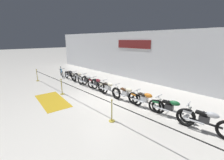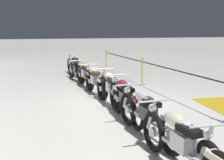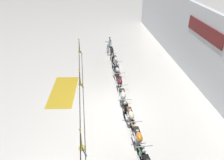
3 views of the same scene
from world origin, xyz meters
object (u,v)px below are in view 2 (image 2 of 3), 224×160
object	(u,v)px
motorcycle_maroon_3	(125,99)
motorcycle_green_7	(76,70)
motorcycle_silver_2	(146,114)
stanchion_mid_right	(142,75)
motorcycle_cream_1	(181,143)
stanchion_far_left	(208,83)
motorcycle_cream_5	(95,80)
motorcycle_cream_4	(110,89)
motorcycle_silver_8	(74,65)
motorcycle_orange_6	(85,75)
stanchion_far_right	(106,62)

from	to	relation	value
motorcycle_maroon_3	motorcycle_green_7	xyz separation A→B (m)	(5.33, 0.09, -0.02)
motorcycle_silver_2	stanchion_mid_right	distance (m)	5.40
motorcycle_cream_1	stanchion_far_left	bearing A→B (deg)	-43.08
motorcycle_green_7	motorcycle_cream_5	bearing A→B (deg)	-178.33
motorcycle_green_7	stanchion_mid_right	distance (m)	2.74
motorcycle_green_7	stanchion_far_left	distance (m)	5.98
motorcycle_silver_2	motorcycle_green_7	distance (m)	6.58
motorcycle_cream_4	motorcycle_silver_8	bearing A→B (deg)	-0.37
motorcycle_cream_1	motorcycle_orange_6	xyz separation A→B (m)	(6.64, -0.11, -0.01)
motorcycle_maroon_3	stanchion_far_right	world-z (taller)	stanchion_far_right
motorcycle_silver_2	motorcycle_green_7	world-z (taller)	motorcycle_silver_2
motorcycle_cream_1	motorcycle_silver_8	world-z (taller)	motorcycle_silver_8
motorcycle_cream_4	motorcycle_cream_5	world-z (taller)	motorcycle_cream_4
motorcycle_silver_2	stanchion_far_right	size ratio (longest dim) A/B	2.25
motorcycle_cream_4	stanchion_far_left	size ratio (longest dim) A/B	0.16
motorcycle_cream_1	stanchion_far_left	size ratio (longest dim) A/B	0.17
motorcycle_cream_4	motorcycle_orange_6	size ratio (longest dim) A/B	1.02
motorcycle_silver_2	motorcycle_cream_4	xyz separation A→B (m)	(2.51, -0.09, -0.00)
motorcycle_maroon_3	motorcycle_cream_5	xyz separation A→B (m)	(2.72, 0.02, -0.02)
motorcycle_cream_1	stanchion_far_left	xyz separation A→B (m)	(2.44, -2.28, 0.30)
motorcycle_cream_1	motorcycle_cream_5	xyz separation A→B (m)	(5.38, -0.15, -0.01)
stanchion_far_right	motorcycle_silver_2	bearing A→B (deg)	167.31
motorcycle_silver_2	motorcycle_silver_8	size ratio (longest dim) A/B	1.07
motorcycle_orange_6	motorcycle_cream_4	bearing A→B (deg)	-177.85
motorcycle_maroon_3	motorcycle_silver_8	size ratio (longest dim) A/B	1.05
stanchion_far_left	motorcycle_cream_1	bearing A→B (deg)	136.92
stanchion_mid_right	stanchion_far_right	distance (m)	4.61
stanchion_far_right	motorcycle_silver_8	bearing A→B (deg)	126.37
motorcycle_orange_6	motorcycle_green_7	distance (m)	1.35
motorcycle_orange_6	stanchion_mid_right	size ratio (longest dim) A/B	2.12
motorcycle_cream_1	motorcycle_cream_5	world-z (taller)	motorcycle_cream_1
motorcycle_silver_8	stanchion_far_right	bearing A→B (deg)	-53.63
motorcycle_green_7	stanchion_far_left	world-z (taller)	stanchion_far_left
motorcycle_maroon_3	stanchion_mid_right	xyz separation A→B (m)	(3.71, -2.11, -0.12)
stanchion_far_right	motorcycle_maroon_3	bearing A→B (deg)	165.73
motorcycle_cream_4	stanchion_far_right	xyz separation A→B (m)	(7.06, -2.06, -0.11)
motorcycle_silver_8	motorcycle_green_7	bearing A→B (deg)	173.11
motorcycle_cream_5	motorcycle_orange_6	bearing A→B (deg)	1.56
motorcycle_cream_4	stanchion_mid_right	size ratio (longest dim) A/B	2.15
motorcycle_silver_2	motorcycle_cream_5	xyz separation A→B (m)	(3.97, -0.02, -0.01)
motorcycle_maroon_3	motorcycle_green_7	world-z (taller)	motorcycle_maroon_3
motorcycle_maroon_3	stanchion_far_left	bearing A→B (deg)	-96.02
motorcycle_silver_2	stanchion_far_left	bearing A→B (deg)	-64.50
motorcycle_maroon_3	motorcycle_silver_8	bearing A→B (deg)	-0.74
motorcycle_cream_1	motorcycle_silver_8	xyz separation A→B (m)	(9.48, -0.25, 0.02)
motorcycle_silver_2	motorcycle_maroon_3	xyz separation A→B (m)	(1.25, -0.04, 0.01)
motorcycle_cream_5	motorcycle_green_7	size ratio (longest dim) A/B	1.02
motorcycle_green_7	motorcycle_maroon_3	bearing A→B (deg)	-179.01
stanchion_far_right	stanchion_mid_right	bearing A→B (deg)	180.00
motorcycle_cream_1	motorcycle_green_7	xyz separation A→B (m)	(7.99, -0.07, -0.01)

